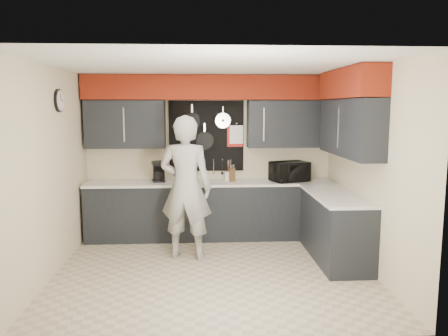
{
  "coord_description": "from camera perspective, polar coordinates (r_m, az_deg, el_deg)",
  "views": [
    {
      "loc": [
        -0.17,
        -5.42,
        2.09
      ],
      "look_at": [
        0.17,
        0.5,
        1.27
      ],
      "focal_mm": 35.0,
      "sensor_mm": 36.0,
      "label": 1
    }
  ],
  "objects": [
    {
      "name": "coffee_maker",
      "position": [
        7.01,
        -8.55,
        -0.38
      ],
      "size": [
        0.23,
        0.26,
        0.33
      ],
      "rotation": [
        0.0,
        0.0,
        0.26
      ],
      "color": "black",
      "rests_on": "base_cabinets"
    },
    {
      "name": "left_wall_assembly",
      "position": [
        5.78,
        -21.64,
        -0.17
      ],
      "size": [
        0.05,
        3.5,
        2.6
      ],
      "color": "beige",
      "rests_on": "ground"
    },
    {
      "name": "ground",
      "position": [
        5.81,
        -1.42,
        -13.18
      ],
      "size": [
        4.0,
        4.0,
        0.0
      ],
      "primitive_type": "plane",
      "color": "#BCB392",
      "rests_on": "ground"
    },
    {
      "name": "utensil_crock",
      "position": [
        7.01,
        0.56,
        -1.07
      ],
      "size": [
        0.12,
        0.12,
        0.15
      ],
      "primitive_type": "cylinder",
      "color": "white",
      "rests_on": "base_cabinets"
    },
    {
      "name": "knife_block",
      "position": [
        6.96,
        1.05,
        -0.89
      ],
      "size": [
        0.1,
        0.1,
        0.21
      ],
      "primitive_type": "cube",
      "rotation": [
        0.0,
        0.0,
        0.06
      ],
      "color": "#3D2813",
      "rests_on": "base_cabinets"
    },
    {
      "name": "right_wall_assembly",
      "position": [
        6.03,
        16.42,
        6.18
      ],
      "size": [
        0.36,
        3.5,
        2.6
      ],
      "color": "beige",
      "rests_on": "ground"
    },
    {
      "name": "person",
      "position": [
        6.05,
        -5.01,
        -2.55
      ],
      "size": [
        0.82,
        0.63,
        1.99
      ],
      "primitive_type": "imported",
      "rotation": [
        0.0,
        0.0,
        2.91
      ],
      "color": "#A5A4A2",
      "rests_on": "ground"
    },
    {
      "name": "base_cabinets",
      "position": [
        6.78,
        2.43,
        -6.03
      ],
      "size": [
        3.95,
        2.2,
        0.92
      ],
      "color": "black",
      "rests_on": "ground"
    },
    {
      "name": "microwave",
      "position": [
        7.03,
        8.53,
        -0.47
      ],
      "size": [
        0.66,
        0.55,
        0.31
      ],
      "primitive_type": "imported",
      "rotation": [
        0.0,
        0.0,
        0.35
      ],
      "color": "black",
      "rests_on": "base_cabinets"
    },
    {
      "name": "back_wall_assembly",
      "position": [
        7.02,
        -1.82,
        7.25
      ],
      "size": [
        4.0,
        0.36,
        2.6
      ],
      "color": "beige",
      "rests_on": "ground"
    }
  ]
}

